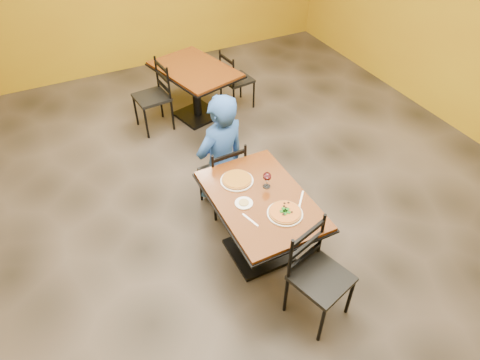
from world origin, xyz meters
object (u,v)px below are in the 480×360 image
chair_main_near (321,279)px  pizza_main (285,212)px  chair_main_far (222,174)px  wine_glass (267,179)px  plate_main (285,214)px  plate_far (237,181)px  pizza_far (237,179)px  diner (221,148)px  table_second (196,81)px  chair_second_right (237,80)px  table_main (260,213)px  side_plate (244,203)px  chair_second_left (152,98)px

chair_main_near → pizza_main: size_ratio=3.32×
chair_main_far → wine_glass: bearing=100.7°
plate_main → plate_far: same height
pizza_main → pizza_far: (-0.18, 0.57, 0.00)m
plate_far → diner: bearing=78.4°
table_second → chair_second_right: 0.65m
plate_main → pizza_far: bearing=107.7°
chair_second_right → chair_main_far: bearing=142.5°
pizza_far → plate_main: bearing=-72.3°
plate_far → chair_main_far: bearing=83.1°
table_second → diner: 1.66m
chair_main_far → pizza_far: 0.59m
table_main → table_second: size_ratio=0.90×
table_second → pizza_main: pizza_main is taller
pizza_far → chair_main_near: bearing=-78.7°
table_main → chair_main_far: size_ratio=1.39×
table_second → chair_second_right: bearing=0.0°
chair_main_far → plate_far: bearing=81.1°
pizza_main → plate_far: 0.59m
diner → chair_main_near: bearing=79.1°
table_second → side_plate: (-0.57, -2.59, 0.20)m
plate_main → wine_glass: wine_glass is taller
diner → pizza_main: bearing=78.4°
chair_main_near → chair_main_far: (-0.16, 1.59, -0.03)m
chair_main_near → table_main: bearing=82.8°
table_second → chair_second_right: size_ratio=1.61×
plate_main → plate_far: (-0.18, 0.57, 0.00)m
wine_glass → pizza_main: bearing=-94.5°
chair_main_near → plate_far: bearing=84.7°
chair_main_near → plate_main: chair_main_near is taller
pizza_far → plate_far: bearing=180.0°
table_main → plate_main: 0.34m
plate_far → side_plate: size_ratio=1.94×
table_second → pizza_main: 2.89m
diner → wine_glass: 0.89m
chair_second_left → pizza_main: bearing=0.8°
chair_second_left → plate_main: bearing=0.8°
chair_main_near → chair_second_left: 3.42m
table_second → chair_second_right: (0.63, 0.00, -0.13)m
table_main → chair_main_far: bearing=92.3°
chair_main_far → diner: bearing=-114.6°
table_second → plate_far: bearing=-102.2°
pizza_main → wine_glass: bearing=85.5°
table_main → chair_second_left: bearing=95.0°
plate_far → wine_glass: bearing=-42.3°
table_main → pizza_far: 0.38m
chair_main_far → chair_second_right: chair_main_far is taller
chair_second_left → diner: size_ratio=0.73×
plate_far → wine_glass: wine_glass is taller
chair_second_right → wine_glass: 2.68m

